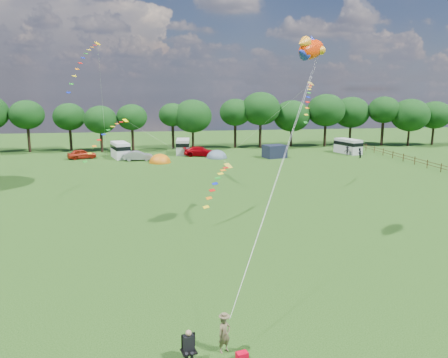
{
  "coord_description": "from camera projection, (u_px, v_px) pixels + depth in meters",
  "views": [
    {
      "loc": [
        -5.12,
        -24.44,
        10.78
      ],
      "look_at": [
        0.0,
        8.0,
        4.0
      ],
      "focal_mm": 35.0,
      "sensor_mm": 36.0,
      "label": 1
    }
  ],
  "objects": [
    {
      "name": "streamer_kite_d",
      "position": [
        309.0,
        95.0,
        47.68
      ],
      "size": [
        2.77,
        5.16,
        4.32
      ],
      "rotation": [
        0.0,
        0.0,
        0.69
      ],
      "color": "gold",
      "rests_on": "ground"
    },
    {
      "name": "awning_navy",
      "position": [
        275.0,
        151.0,
        69.73
      ],
      "size": [
        3.83,
        3.4,
        2.03
      ],
      "primitive_type": "cube",
      "rotation": [
        0.0,
        0.0,
        0.26
      ],
      "color": "#191E34",
      "rests_on": "ground"
    },
    {
      "name": "ground_plane",
      "position": [
        244.0,
        269.0,
        26.61
      ],
      "size": [
        180.0,
        180.0,
        0.0
      ],
      "primitive_type": "plane",
      "color": "black",
      "rests_on": "ground"
    },
    {
      "name": "campervan_c",
      "position": [
        183.0,
        146.0,
        73.73
      ],
      "size": [
        2.65,
        5.27,
        2.49
      ],
      "rotation": [
        0.0,
        0.0,
        1.47
      ],
      "color": "silver",
      "rests_on": "ground"
    },
    {
      "name": "walker_b",
      "position": [
        347.0,
        151.0,
        72.13
      ],
      "size": [
        1.01,
        0.53,
        1.52
      ],
      "primitive_type": "imported",
      "rotation": [
        0.0,
        0.0,
        3.22
      ],
      "color": "black",
      "rests_on": "ground"
    },
    {
      "name": "car_a",
      "position": [
        82.0,
        154.0,
        68.63
      ],
      "size": [
        4.82,
        3.06,
        1.5
      ],
      "primitive_type": "imported",
      "rotation": [
        0.0,
        0.0,
        1.88
      ],
      "color": "#B02813",
      "rests_on": "ground"
    },
    {
      "name": "car_c",
      "position": [
        201.0,
        151.0,
        71.26
      ],
      "size": [
        5.57,
        3.36,
        1.56
      ],
      "primitive_type": "imported",
      "rotation": [
        0.0,
        0.0,
        1.33
      ],
      "color": "#970108",
      "rests_on": "ground"
    },
    {
      "name": "tree_line",
      "position": [
        213.0,
        114.0,
        79.33
      ],
      "size": [
        102.98,
        10.98,
        10.27
      ],
      "color": "black",
      "rests_on": "ground"
    },
    {
      "name": "streamer_kite_a",
      "position": [
        86.0,
        59.0,
        48.37
      ],
      "size": [
        3.27,
        5.53,
        5.73
      ],
      "rotation": [
        0.0,
        0.0,
        0.8
      ],
      "color": "#FFBC01",
      "rests_on": "ground"
    },
    {
      "name": "tent_orange",
      "position": [
        160.0,
        162.0,
        65.24
      ],
      "size": [
        3.3,
        3.62,
        2.58
      ],
      "color": "#D06A0D",
      "rests_on": "ground"
    },
    {
      "name": "streamer_kite_c",
      "position": [
        220.0,
        178.0,
        37.22
      ],
      "size": [
        3.24,
        5.0,
        2.83
      ],
      "rotation": [
        0.0,
        0.0,
        0.66
      ],
      "color": "gold",
      "rests_on": "ground"
    },
    {
      "name": "walker_a",
      "position": [
        359.0,
        153.0,
        69.26
      ],
      "size": [
        0.92,
        0.88,
        1.62
      ],
      "primitive_type": "imported",
      "rotation": [
        0.0,
        0.0,
        3.84
      ],
      "color": "black",
      "rests_on": "ground"
    },
    {
      "name": "streamer_kite_b",
      "position": [
        109.0,
        133.0,
        43.19
      ],
      "size": [
        4.2,
        4.62,
        3.77
      ],
      "rotation": [
        0.0,
        0.0,
        0.85
      ],
      "color": "#F3F300",
      "rests_on": "ground"
    },
    {
      "name": "campervan_b",
      "position": [
        120.0,
        150.0,
        69.31
      ],
      "size": [
        3.51,
        5.53,
        2.51
      ],
      "rotation": [
        0.0,
        0.0,
        1.85
      ],
      "color": "silver",
      "rests_on": "ground"
    },
    {
      "name": "kite_flyer",
      "position": [
        224.0,
        334.0,
        18.11
      ],
      "size": [
        0.69,
        0.59,
        1.59
      ],
      "primitive_type": "imported",
      "rotation": [
        0.0,
        0.0,
        0.43
      ],
      "color": "brown",
      "rests_on": "ground"
    },
    {
      "name": "fish_kite",
      "position": [
        310.0,
        49.0,
        29.41
      ],
      "size": [
        3.27,
        3.31,
        1.97
      ],
      "rotation": [
        0.0,
        -0.21,
        0.8
      ],
      "color": "#F13201",
      "rests_on": "ground"
    },
    {
      "name": "tent_greyblue",
      "position": [
        217.0,
        158.0,
        69.63
      ],
      "size": [
        3.37,
        3.69,
        2.51
      ],
      "color": "slate",
      "rests_on": "ground"
    },
    {
      "name": "fence",
      "position": [
        409.0,
        158.0,
        64.72
      ],
      "size": [
        0.12,
        33.12,
        1.2
      ],
      "color": "#472D19",
      "rests_on": "ground"
    },
    {
      "name": "campervan_d",
      "position": [
        348.0,
        146.0,
        74.3
      ],
      "size": [
        3.45,
        5.41,
        2.46
      ],
      "rotation": [
        0.0,
        0.0,
        1.85
      ],
      "color": "silver",
      "rests_on": "ground"
    },
    {
      "name": "camp_chair",
      "position": [
        189.0,
        343.0,
        17.41
      ],
      "size": [
        0.69,
        0.7,
        1.43
      ],
      "rotation": [
        0.0,
        0.0,
        0.24
      ],
      "color": "#99999E",
      "rests_on": "ground"
    },
    {
      "name": "car_b",
      "position": [
        138.0,
        156.0,
        66.93
      ],
      "size": [
        4.16,
        1.56,
        1.47
      ],
      "primitive_type": "imported",
      "rotation": [
        0.0,
        0.0,
        1.57
      ],
      "color": "gray",
      "rests_on": "ground"
    },
    {
      "name": "kite_bag",
      "position": [
        242.0,
        356.0,
        17.68
      ],
      "size": [
        0.53,
        0.42,
        0.33
      ],
      "primitive_type": "cube",
      "rotation": [
        0.0,
        0.0,
        0.26
      ],
      "color": "red",
      "rests_on": "ground"
    }
  ]
}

